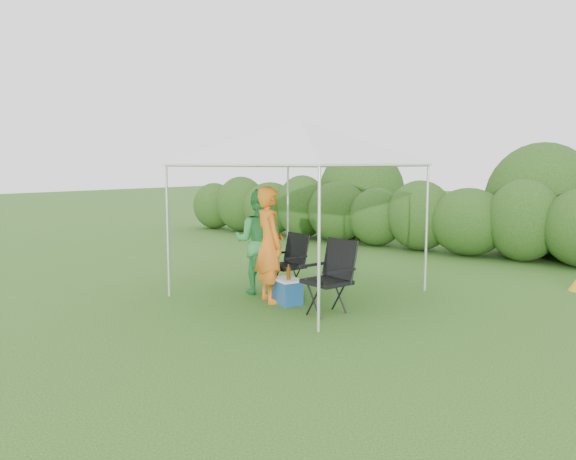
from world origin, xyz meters
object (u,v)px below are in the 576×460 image
Objects in this scene: chair_left at (290,259)px; chair_right at (332,272)px; man at (269,244)px; canopy at (300,143)px; woman at (259,241)px; cooler at (287,291)px.

chair_right is at bearing -14.66° from chair_left.
chair_right is at bearing -149.28° from man.
canopy reaches higher than chair_right.
woman reaches higher than cooler.
woman is (-0.54, -0.39, -1.60)m from canopy.
canopy is 2.93× the size of chair_right.
chair_left is 0.87m from man.
chair_left is at bearing 164.56° from chair_right.
canopy is at bearing -64.34° from man.
cooler is (-0.83, -0.00, -0.40)m from chair_right.
man is (0.22, -0.77, 0.35)m from chair_left.
chair_left is 1.74× the size of cooler.
man is 0.62m from woman.
woman is at bearing -143.97° from canopy.
man is 3.21× the size of cooler.
chair_right is (1.11, -0.66, -1.86)m from canopy.
canopy reaches higher than man.
cooler is (0.31, 0.06, -0.70)m from man.
cooler is at bearing -141.20° from man.
chair_left reaches higher than cooler.
woman is at bearing -177.24° from cooler.
man reaches higher than cooler.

